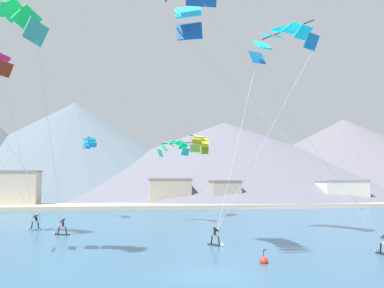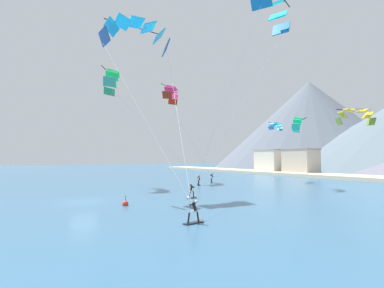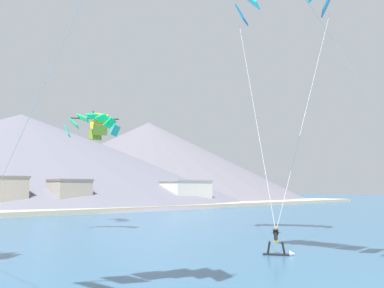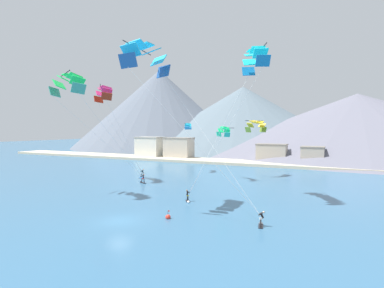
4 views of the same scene
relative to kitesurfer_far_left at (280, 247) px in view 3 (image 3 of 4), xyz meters
The scene contains 7 objects.
kitesurfer_far_left is the anchor object (origin of this frame).
parafoil_kite_distant_high_outer 20.11m from the kitesurfer_far_left, 94.75° to the left, with size 4.21×4.14×1.98m.
parafoil_kite_distant_low_drift 26.53m from the kitesurfer_far_left, 83.08° to the left, with size 3.41×5.29×2.39m.
shore_building_quay_west 49.41m from the kitesurfer_far_left, 75.96° to the left, with size 5.76×4.92×5.01m.
shore_building_old_town 59.69m from the kitesurfer_far_left, 52.62° to the left, with size 9.47×5.67×5.12m.
mountain_peak_central_summit 112.39m from the kitesurfer_far_left, 56.40° to the left, with size 97.19×97.19×24.25m.
mountain_peak_east_shoulder 104.44m from the kitesurfer_far_left, 76.31° to the left, with size 125.76×125.76×23.44m.
Camera 3 is at (-17.25, -3.84, 3.72)m, focal length 40.00 mm.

